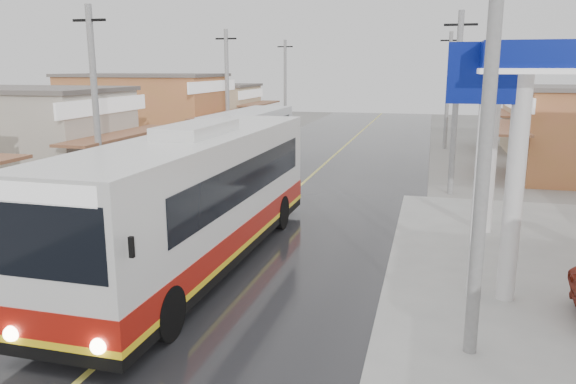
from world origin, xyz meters
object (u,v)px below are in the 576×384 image
at_px(coach_bus, 201,198).
at_px(second_bus, 250,137).
at_px(tricycle_near, 28,200).
at_px(cyclist, 87,231).
at_px(tyre_stack, 99,215).

xyz_separation_m(coach_bus, second_bus, (-3.82, 16.19, -0.28)).
height_order(coach_bus, second_bus, coach_bus).
bearing_deg(tricycle_near, second_bus, 73.63).
height_order(coach_bus, cyclist, coach_bus).
height_order(tricycle_near, tyre_stack, tricycle_near).
height_order(cyclist, tyre_stack, cyclist).
distance_m(coach_bus, second_bus, 16.63).
distance_m(coach_bus, tricycle_near, 7.56).
bearing_deg(tyre_stack, cyclist, -62.65).
relative_size(coach_bus, cyclist, 7.02).
bearing_deg(coach_bus, tyre_stack, 149.62).
bearing_deg(cyclist, tyre_stack, 106.18).
relative_size(second_bus, tricycle_near, 3.94).
xyz_separation_m(coach_bus, tricycle_near, (-7.29, 1.78, -0.92)).
distance_m(second_bus, tricycle_near, 14.84).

